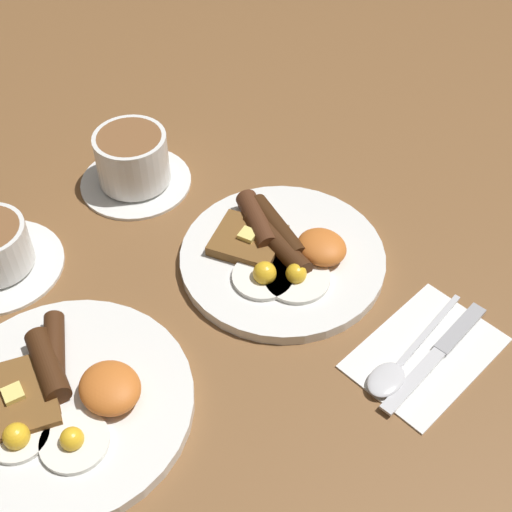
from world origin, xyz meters
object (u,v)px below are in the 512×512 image
at_px(breakfast_plate_near, 281,254).
at_px(spoon, 395,369).
at_px(knife, 441,350).
at_px(teacup_near, 133,162).
at_px(breakfast_plate_far, 63,401).

distance_m(breakfast_plate_near, spoon, 0.21).
bearing_deg(knife, teacup_near, -85.08).
bearing_deg(spoon, teacup_near, -94.32).
bearing_deg(teacup_near, knife, -171.58).
height_order(knife, spoon, spoon).
bearing_deg(knife, spoon, -21.66).
xyz_separation_m(breakfast_plate_far, teacup_near, (0.24, -0.27, 0.02)).
height_order(breakfast_plate_far, teacup_near, teacup_near).
relative_size(breakfast_plate_near, breakfast_plate_far, 0.94).
height_order(breakfast_plate_far, spoon, breakfast_plate_far).
bearing_deg(breakfast_plate_far, knife, -124.16).
relative_size(breakfast_plate_far, spoon, 1.50).
bearing_deg(breakfast_plate_near, breakfast_plate_far, 88.37).
distance_m(breakfast_plate_near, knife, 0.22).
bearing_deg(spoon, breakfast_plate_near, -103.81).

